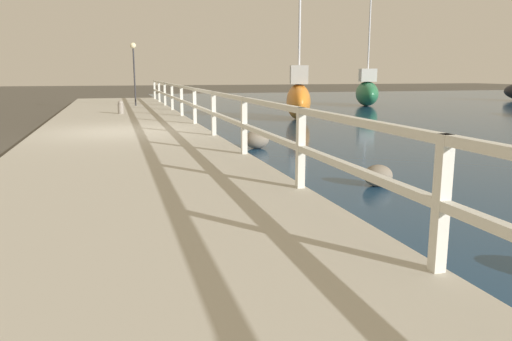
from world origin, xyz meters
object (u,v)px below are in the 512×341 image
mooring_bollard (121,107)px  sailboat_orange (298,97)px  dock_lamp (134,58)px  sailboat_green (367,91)px

mooring_bollard → sailboat_orange: size_ratio=0.10×
mooring_bollard → dock_lamp: size_ratio=0.17×
sailboat_orange → dock_lamp: bearing=153.3°
mooring_bollard → dock_lamp: (0.74, 4.63, 1.90)m
dock_lamp → sailboat_green: (12.27, 0.72, -1.61)m
mooring_bollard → sailboat_green: (13.01, 5.35, 0.29)m
mooring_bollard → sailboat_orange: sailboat_orange is taller
sailboat_orange → sailboat_green: (6.41, 6.51, -0.03)m
mooring_bollard → sailboat_orange: 6.71m
sailboat_orange → mooring_bollard: bearing=-172.0°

